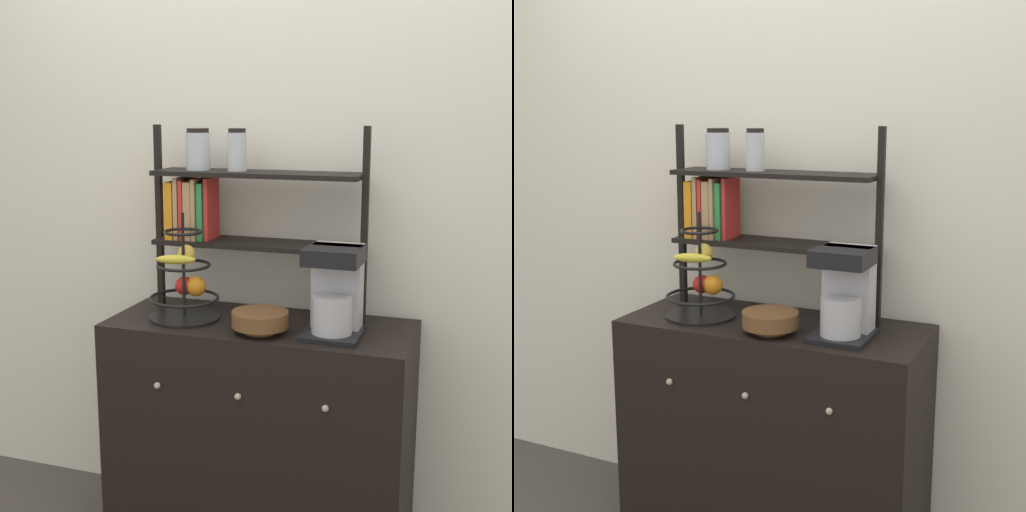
{
  "view_description": "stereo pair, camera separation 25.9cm",
  "coord_description": "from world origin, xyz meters",
  "views": [
    {
      "loc": [
        0.81,
        -2.17,
        1.66
      ],
      "look_at": [
        -0.02,
        0.23,
        1.15
      ],
      "focal_mm": 50.0,
      "sensor_mm": 36.0,
      "label": 1
    },
    {
      "loc": [
        1.05,
        -2.07,
        1.66
      ],
      "look_at": [
        -0.02,
        0.23,
        1.15
      ],
      "focal_mm": 50.0,
      "sensor_mm": 36.0,
      "label": 2
    }
  ],
  "objects": [
    {
      "name": "sideboard",
      "position": [
        0.0,
        0.23,
        0.45
      ],
      "size": [
        1.12,
        0.48,
        0.89
      ],
      "color": "black",
      "rests_on": "ground_plane"
    },
    {
      "name": "coffee_maker",
      "position": [
        0.29,
        0.18,
        1.05
      ],
      "size": [
        0.2,
        0.22,
        0.32
      ],
      "color": "black",
      "rests_on": "sideboard"
    },
    {
      "name": "fruit_stand",
      "position": [
        -0.28,
        0.21,
        1.03
      ],
      "size": [
        0.27,
        0.27,
        0.4
      ],
      "color": "black",
      "rests_on": "sideboard"
    },
    {
      "name": "wooden_bowl",
      "position": [
        0.04,
        0.12,
        0.94
      ],
      "size": [
        0.2,
        0.2,
        0.08
      ],
      "color": "brown",
      "rests_on": "sideboard"
    },
    {
      "name": "shelf_hutch",
      "position": [
        -0.18,
        0.35,
        1.33
      ],
      "size": [
        0.84,
        0.2,
        0.72
      ],
      "color": "black",
      "rests_on": "sideboard"
    },
    {
      "name": "wall_back",
      "position": [
        0.0,
        0.51,
        1.3
      ],
      "size": [
        7.0,
        0.05,
        2.6
      ],
      "primitive_type": "cube",
      "color": "silver",
      "rests_on": "ground_plane"
    }
  ]
}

